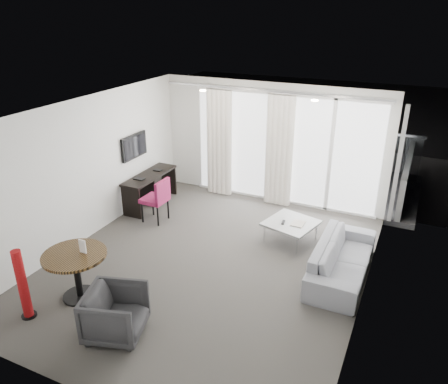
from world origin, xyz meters
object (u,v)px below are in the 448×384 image
at_px(tub_armchair, 116,313).
at_px(coffee_table, 290,231).
at_px(sofa, 342,259).
at_px(rattan_chair_a, 333,166).
at_px(rattan_chair_b, 367,167).
at_px(round_table, 77,276).
at_px(red_lamp, 22,285).
at_px(desk, 150,190).
at_px(desk_chair, 155,200).

distance_m(tub_armchair, coffee_table, 3.66).
bearing_deg(coffee_table, sofa, -34.27).
xyz_separation_m(rattan_chair_a, rattan_chair_b, (0.77, 0.24, 0.03)).
height_order(round_table, rattan_chair_b, rattan_chair_b).
relative_size(red_lamp, tub_armchair, 1.43).
bearing_deg(desk, red_lamp, -82.25).
bearing_deg(rattan_chair_b, rattan_chair_a, -146.42).
bearing_deg(desk_chair, coffee_table, 8.85).
relative_size(coffee_table, sofa, 0.42).
bearing_deg(rattan_chair_a, rattan_chair_b, 3.03).
bearing_deg(coffee_table, desk_chair, -172.35).
bearing_deg(tub_armchair, round_table, 50.68).
relative_size(desk, round_table, 1.60).
bearing_deg(desk, desk_chair, -49.80).
height_order(desk_chair, rattan_chair_a, desk_chair).
height_order(red_lamp, rattan_chair_b, red_lamp).
height_order(red_lamp, coffee_table, red_lamp).
height_order(sofa, rattan_chair_b, rattan_chair_b).
xyz_separation_m(desk_chair, round_table, (0.36, -2.62, -0.08)).
bearing_deg(desk, sofa, -12.77).
xyz_separation_m(desk, tub_armchair, (1.90, -3.65, -0.01)).
relative_size(tub_armchair, coffee_table, 0.88).
relative_size(sofa, rattan_chair_a, 2.38).
bearing_deg(desk_chair, desk, 131.41).
relative_size(desk, red_lamp, 1.40).
bearing_deg(rattan_chair_b, round_table, -100.34).
distance_m(coffee_table, rattan_chair_a, 3.22).
xyz_separation_m(desk, coffee_table, (3.24, -0.24, -0.16)).
xyz_separation_m(tub_armchair, coffee_table, (1.35, 3.40, -0.15)).
bearing_deg(desk_chair, round_table, -80.96).
xyz_separation_m(desk, red_lamp, (0.53, -3.89, 0.18)).
bearing_deg(rattan_chair_a, coffee_table, -105.67).
xyz_separation_m(red_lamp, coffee_table, (2.71, 3.64, -0.34)).
relative_size(desk_chair, rattan_chair_b, 1.00).
relative_size(coffee_table, rattan_chair_b, 0.93).
relative_size(rattan_chair_a, rattan_chair_b, 0.93).
xyz_separation_m(red_lamp, tub_armchair, (1.37, 0.24, -0.19)).
distance_m(desk, coffee_table, 3.26).
xyz_separation_m(coffee_table, rattan_chair_b, (0.84, 3.45, 0.26)).
bearing_deg(rattan_chair_b, red_lamp, -100.45).
height_order(desk_chair, coffee_table, desk_chair).
relative_size(round_table, sofa, 0.46).
xyz_separation_m(round_table, tub_armchair, (1.02, -0.42, -0.03)).
distance_m(desk, round_table, 3.34).
xyz_separation_m(desk_chair, coffee_table, (2.73, 0.37, -0.27)).
xyz_separation_m(round_table, rattan_chair_b, (3.21, 6.43, 0.08)).
relative_size(desk, rattan_chair_b, 1.64).
bearing_deg(red_lamp, tub_armchair, 9.90).
bearing_deg(sofa, round_table, 123.09).
xyz_separation_m(red_lamp, rattan_chair_a, (2.79, 6.85, -0.11)).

